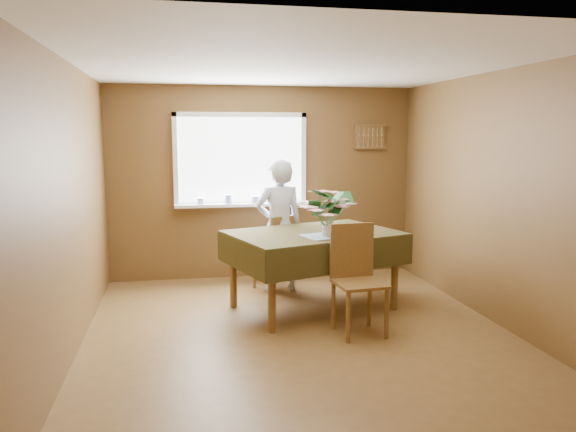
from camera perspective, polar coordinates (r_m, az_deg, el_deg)
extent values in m
plane|color=brown|center=(5.49, 1.12, -11.74)|extent=(4.50, 4.50, 0.00)
plane|color=white|center=(5.19, 1.20, 15.14)|extent=(4.50, 4.50, 0.00)
plane|color=brown|center=(7.40, -2.51, 3.40)|extent=(4.00, 0.00, 4.00)
plane|color=brown|center=(3.06, 10.06, -3.74)|extent=(4.00, 0.00, 4.00)
plane|color=brown|center=(5.16, -21.10, 0.72)|extent=(0.00, 4.50, 4.50)
plane|color=brown|center=(5.95, 20.37, 1.69)|extent=(0.00, 4.50, 4.50)
cube|color=white|center=(7.33, -4.84, 5.68)|extent=(1.60, 0.01, 1.10)
cube|color=white|center=(7.31, -4.89, 10.23)|extent=(1.72, 0.06, 0.06)
cube|color=white|center=(7.36, -4.78, 1.16)|extent=(1.72, 0.06, 0.06)
cube|color=white|center=(7.27, -11.38, 5.53)|extent=(0.06, 0.06, 1.22)
cube|color=white|center=(7.45, 1.56, 5.75)|extent=(0.06, 0.06, 1.22)
cube|color=white|center=(7.29, -4.72, 1.18)|extent=(1.72, 0.20, 0.04)
cylinder|color=white|center=(7.23, -8.87, 1.52)|extent=(0.09, 0.09, 0.08)
cylinder|color=white|center=(7.24, -6.09, 1.73)|extent=(0.11, 0.11, 0.12)
cylinder|color=white|center=(7.28, -3.33, 1.71)|extent=(0.12, 0.12, 0.09)
cylinder|color=white|center=(7.34, -0.60, 1.91)|extent=(0.10, 0.10, 0.13)
cube|color=brown|center=(7.70, 8.33, 7.99)|extent=(0.40, 0.03, 0.30)
cube|color=brown|center=(7.68, 8.39, 9.10)|extent=(0.44, 0.04, 0.03)
cube|color=brown|center=(7.68, 8.34, 6.87)|extent=(0.44, 0.04, 0.03)
cylinder|color=brown|center=(5.37, -1.65, -7.76)|extent=(0.08, 0.08, 0.79)
cylinder|color=brown|center=(6.17, 10.79, -5.79)|extent=(0.08, 0.08, 0.79)
cylinder|color=brown|center=(6.19, -5.59, -5.63)|extent=(0.08, 0.08, 0.79)
cylinder|color=brown|center=(6.89, 5.87, -4.20)|extent=(0.08, 0.08, 0.79)
cube|color=brown|center=(6.03, 2.61, -1.94)|extent=(1.92, 1.56, 0.04)
cube|color=#2B260F|center=(6.02, 2.61, -1.70)|extent=(2.00, 1.64, 0.01)
cube|color=#2B260F|center=(5.57, 5.74, -4.24)|extent=(1.65, 0.54, 0.31)
cube|color=#2B260F|center=(6.55, -0.06, -2.30)|extent=(1.65, 0.54, 0.31)
cube|color=#2B260F|center=(5.66, -4.91, -4.03)|extent=(0.37, 1.12, 0.31)
cube|color=#2B260F|center=(6.53, 9.10, -2.44)|extent=(0.37, 1.12, 0.31)
cube|color=#4CAED7|center=(5.79, 4.04, -2.01)|extent=(0.59, 0.50, 0.01)
cylinder|color=brown|center=(7.16, -1.33, -5.20)|extent=(0.04, 0.04, 0.42)
cylinder|color=brown|center=(6.95, -3.44, -5.63)|extent=(0.04, 0.04, 0.42)
cylinder|color=brown|center=(6.91, 0.51, -5.68)|extent=(0.04, 0.04, 0.42)
cylinder|color=brown|center=(6.70, -1.61, -6.15)|extent=(0.04, 0.04, 0.42)
cube|color=brown|center=(6.87, -1.47, -3.83)|extent=(0.54, 0.54, 0.03)
cube|color=brown|center=(6.69, -0.46, -1.99)|extent=(0.35, 0.23, 0.47)
cylinder|color=brown|center=(5.18, 6.13, -10.24)|extent=(0.04, 0.04, 0.48)
cylinder|color=brown|center=(5.33, 9.98, -9.78)|extent=(0.04, 0.04, 0.48)
cylinder|color=brown|center=(5.52, 4.62, -9.05)|extent=(0.04, 0.04, 0.48)
cylinder|color=brown|center=(5.66, 8.27, -8.67)|extent=(0.04, 0.04, 0.48)
cube|color=brown|center=(5.35, 7.30, -6.84)|extent=(0.48, 0.48, 0.03)
cube|color=brown|center=(5.47, 6.50, -3.48)|extent=(0.45, 0.07, 0.53)
imported|color=white|center=(6.71, -0.92, -1.02)|extent=(0.61, 0.43, 1.59)
cylinder|color=white|center=(5.77, 3.99, -1.41)|extent=(0.11, 0.11, 0.14)
cylinder|color=#33662D|center=(5.75, 4.01, -0.36)|extent=(0.06, 0.06, 0.10)
cylinder|color=white|center=(6.35, 6.51, -1.09)|extent=(0.31, 0.31, 0.01)
cube|color=silver|center=(5.92, 5.28, -1.74)|extent=(0.16, 0.19, 0.00)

